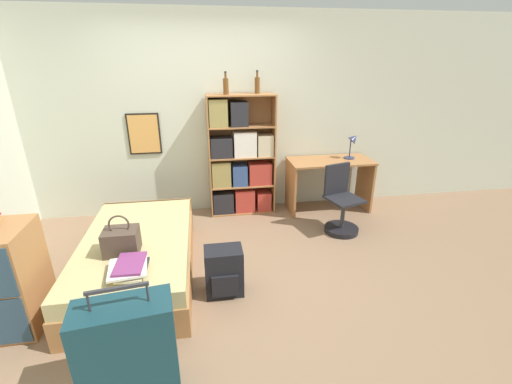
# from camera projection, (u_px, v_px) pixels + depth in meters

# --- Properties ---
(ground_plane) EXTENTS (14.00, 14.00, 0.00)m
(ground_plane) POSITION_uv_depth(u_px,v_px,m) (215.00, 268.00, 3.55)
(ground_plane) COLOR #84664C
(wall_back) EXTENTS (10.00, 0.09, 2.60)m
(wall_back) POSITION_uv_depth(u_px,v_px,m) (205.00, 117.00, 4.50)
(wall_back) COLOR beige
(wall_back) RESTS_ON ground_plane
(bed) EXTENTS (1.02, 1.83, 0.43)m
(bed) POSITION_uv_depth(u_px,v_px,m) (139.00, 256.00, 3.38)
(bed) COLOR #A36B3D
(bed) RESTS_ON ground_plane
(handbag) EXTENTS (0.29, 0.23, 0.36)m
(handbag) POSITION_uv_depth(u_px,v_px,m) (121.00, 241.00, 2.99)
(handbag) COLOR #47382D
(handbag) RESTS_ON bed
(book_stack_on_bed) EXTENTS (0.33, 0.37, 0.09)m
(book_stack_on_bed) POSITION_uv_depth(u_px,v_px,m) (130.00, 268.00, 2.73)
(book_stack_on_bed) COLOR gold
(book_stack_on_bed) RESTS_ON bed
(suitcase) EXTENTS (0.61, 0.34, 0.83)m
(suitcase) POSITION_uv_depth(u_px,v_px,m) (128.00, 351.00, 2.11)
(suitcase) COLOR #143842
(suitcase) RESTS_ON ground_plane
(bookcase) EXTENTS (0.87, 0.30, 1.60)m
(bookcase) POSITION_uv_depth(u_px,v_px,m) (239.00, 161.00, 4.58)
(bookcase) COLOR #A36B3D
(bookcase) RESTS_ON ground_plane
(bottle_green) EXTENTS (0.07, 0.07, 0.27)m
(bottle_green) POSITION_uv_depth(u_px,v_px,m) (226.00, 86.00, 4.18)
(bottle_green) COLOR brown
(bottle_green) RESTS_ON bookcase
(bottle_brown) EXTENTS (0.06, 0.06, 0.28)m
(bottle_brown) POSITION_uv_depth(u_px,v_px,m) (257.00, 85.00, 4.29)
(bottle_brown) COLOR brown
(bottle_brown) RESTS_ON bookcase
(desk) EXTENTS (1.13, 0.54, 0.73)m
(desk) POSITION_uv_depth(u_px,v_px,m) (329.00, 175.00, 4.74)
(desk) COLOR #A36B3D
(desk) RESTS_ON ground_plane
(desk_lamp) EXTENTS (0.19, 0.14, 0.36)m
(desk_lamp) POSITION_uv_depth(u_px,v_px,m) (353.00, 142.00, 4.66)
(desk_lamp) COLOR navy
(desk_lamp) RESTS_ON desk
(desk_chair) EXTENTS (0.47, 0.47, 0.84)m
(desk_chair) POSITION_uv_depth(u_px,v_px,m) (341.00, 210.00, 4.22)
(desk_chair) COLOR black
(desk_chair) RESTS_ON ground_plane
(backpack) EXTENTS (0.34, 0.27, 0.45)m
(backpack) POSITION_uv_depth(u_px,v_px,m) (224.00, 272.00, 3.11)
(backpack) COLOR black
(backpack) RESTS_ON ground_plane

